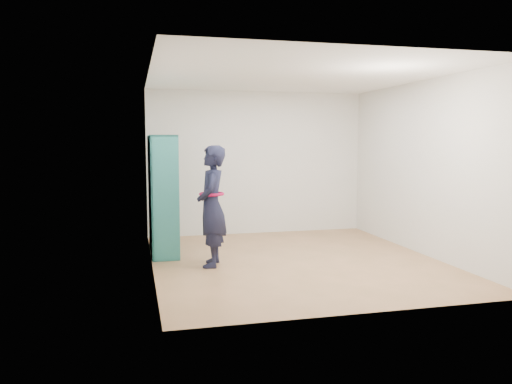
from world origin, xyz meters
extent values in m
plane|color=olive|center=(0.00, 0.00, 0.00)|extent=(4.50, 4.50, 0.00)
plane|color=white|center=(0.00, 0.00, 2.60)|extent=(4.50, 4.50, 0.00)
cube|color=silver|center=(-2.00, 0.00, 1.30)|extent=(0.02, 4.50, 2.60)
cube|color=silver|center=(2.00, 0.00, 1.30)|extent=(0.02, 4.50, 2.60)
cube|color=silver|center=(0.00, 2.25, 1.30)|extent=(4.00, 0.02, 2.60)
cube|color=silver|center=(0.00, -2.25, 1.30)|extent=(4.00, 0.02, 2.60)
cube|color=teal|center=(-1.79, 0.41, 0.90)|extent=(0.39, 0.03, 1.79)
cube|color=teal|center=(-1.79, 1.73, 0.90)|extent=(0.39, 0.03, 1.79)
cube|color=teal|center=(-1.79, 1.07, 0.01)|extent=(0.39, 1.34, 0.03)
cube|color=teal|center=(-1.79, 1.07, 1.78)|extent=(0.39, 1.34, 0.03)
cube|color=teal|center=(-1.98, 1.07, 0.90)|extent=(0.03, 1.34, 1.79)
cube|color=teal|center=(-1.79, 0.85, 0.90)|extent=(0.36, 0.03, 1.73)
cube|color=teal|center=(-1.79, 1.28, 0.90)|extent=(0.36, 0.03, 1.73)
cube|color=teal|center=(-1.79, 1.07, 0.46)|extent=(0.36, 1.29, 0.03)
cube|color=teal|center=(-1.79, 1.07, 0.90)|extent=(0.36, 1.29, 0.03)
cube|color=teal|center=(-1.79, 1.07, 1.33)|extent=(0.36, 1.29, 0.03)
cube|color=beige|center=(-1.77, 0.63, 0.09)|extent=(0.25, 0.16, 0.09)
cube|color=black|center=(-1.76, 0.57, 0.63)|extent=(0.20, 0.18, 0.31)
cube|color=maroon|center=(-1.76, 0.57, 1.07)|extent=(0.20, 0.18, 0.32)
cube|color=silver|center=(-1.77, 0.63, 1.39)|extent=(0.25, 0.16, 0.09)
cube|color=navy|center=(-1.76, 1.00, 0.19)|extent=(0.20, 0.18, 0.30)
cube|color=brown|center=(-1.76, 1.00, 0.62)|extent=(0.20, 0.18, 0.29)
cube|color=#BFB28C|center=(-1.77, 1.06, 0.94)|extent=(0.25, 0.16, 0.06)
cube|color=#26594C|center=(-1.76, 1.00, 1.49)|extent=(0.20, 0.18, 0.29)
cube|color=beige|center=(-1.76, 1.43, 0.19)|extent=(0.20, 0.18, 0.29)
cube|color=black|center=(-1.77, 1.49, 0.51)|extent=(0.25, 0.16, 0.06)
cube|color=maroon|center=(-1.76, 1.43, 1.07)|extent=(0.20, 0.18, 0.32)
cube|color=silver|center=(-1.76, 1.43, 1.48)|extent=(0.20, 0.18, 0.28)
imported|color=black|center=(-1.20, 0.00, 0.82)|extent=(0.52, 0.67, 1.65)
torus|color=#AE0D40|center=(-1.20, 0.00, 0.99)|extent=(0.41, 0.41, 0.04)
cube|color=silver|center=(-1.34, 0.12, 0.93)|extent=(0.02, 0.08, 0.12)
cube|color=black|center=(-1.34, 0.12, 0.93)|extent=(0.02, 0.08, 0.11)
camera|label=1|loc=(-2.22, -6.65, 1.70)|focal=35.00mm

